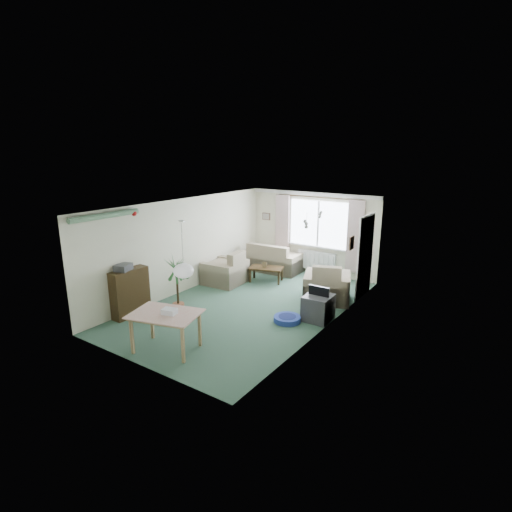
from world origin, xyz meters
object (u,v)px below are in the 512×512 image
Objects in this scene: tv_cube at (318,308)px; armchair_left at (225,267)px; coffee_table at (266,274)px; pet_bed at (287,319)px; sofa at (273,257)px; armchair_corner at (327,281)px; houseplant at (177,286)px; dining_table at (166,332)px; bookshelf at (130,293)px.

armchair_left is at bearing 164.73° from tv_cube.
pet_bed is (1.84, -2.02, -0.15)m from coffee_table.
armchair_left is 1.13× the size of coffee_table.
pet_bed is (2.24, -3.02, -0.37)m from sofa.
armchair_corner is 0.83× the size of houseplant.
houseplant is 1.16× the size of dining_table.
bookshelf is 1.74× the size of tv_cube.
bookshelf is at bearing -150.39° from tv_cube.
armchair_corner is 1.19× the size of coffee_table.
tv_cube is (3.20, -0.81, -0.18)m from armchair_left.
armchair_corner is 3.58m from houseplant.
tv_cube is at bearing 58.44° from dining_table.
coffee_table is 2.74m from pet_bed.
sofa is 4.02m from houseplant.
armchair_left is at bearing 154.92° from pet_bed.
armchair_corner is 2.05m from coffee_table.
sofa is at bearing 89.87° from houseplant.
dining_table is (1.49, -3.59, -0.11)m from armchair_left.
pet_bed is (3.04, 1.65, -0.47)m from bookshelf.
bookshelf is at bearing 159.65° from dining_table.
coffee_table is (0.40, -1.00, -0.22)m from sofa.
tv_cube is at bearing 31.54° from bookshelf.
dining_table is at bearing -52.20° from houseplant.
sofa is 1.89× the size of coffee_table.
dining_table is 2.64m from pet_bed.
sofa is 3.78m from pet_bed.
armchair_corner is 1.87× the size of pet_bed.
armchair_corner reaches higher than tv_cube.
bookshelf reaches higher than tv_cube.
houseplant is 2.13× the size of tv_cube.
armchair_left is 2.93m from bookshelf.
armchair_left reaches higher than pet_bed.
tv_cube reaches higher than pet_bed.
tv_cube is at bearing 27.80° from houseplant.
sofa is 1.82m from armchair_left.
coffee_table is at bearing 82.30° from houseplant.
pet_bed is at bearing -138.60° from tv_cube.
armchair_corner is 1.05× the size of armchair_left.
armchair_left is 3.01m from pet_bed.
coffee_table is at bearing -31.71° from armchair_corner.
tv_cube reaches higher than coffee_table.
bookshelf is at bearing -151.55° from pet_bed.
armchair_corner is 1.77× the size of tv_cube.
armchair_corner is at bearing 93.95° from armchair_left.
armchair_corner is at bearing 71.06° from dining_table.
dining_table reaches higher than tv_cube.
sofa is 2.96× the size of pet_bed.
bookshelf is at bearing 24.54° from armchair_corner.
armchair_corner is 0.96× the size of dining_table.
tv_cube is (2.75, 1.45, -0.37)m from houseplant.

